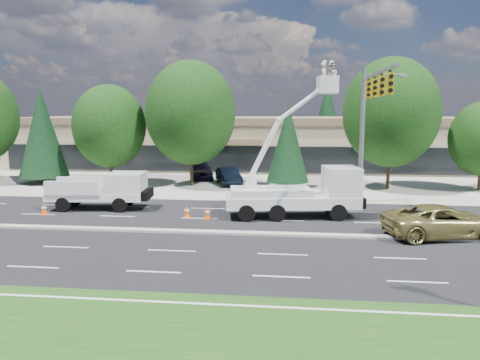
# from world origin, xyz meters

# --- Properties ---
(ground) EXTENTS (140.00, 140.00, 0.00)m
(ground) POSITION_xyz_m (0.00, 0.00, 0.00)
(ground) COLOR black
(ground) RESTS_ON ground
(concrete_apron) EXTENTS (140.00, 22.00, 0.01)m
(concrete_apron) POSITION_xyz_m (0.00, 20.00, 0.01)
(concrete_apron) COLOR #9B988D
(concrete_apron) RESTS_ON ground
(road_median) EXTENTS (120.00, 0.55, 0.12)m
(road_median) POSITION_xyz_m (0.00, 0.00, 0.06)
(road_median) COLOR #9B988D
(road_median) RESTS_ON ground
(strip_mall) EXTENTS (50.40, 15.40, 5.50)m
(strip_mall) POSITION_xyz_m (0.00, 29.97, 2.83)
(strip_mall) COLOR tan
(strip_mall) RESTS_ON ground
(tree_front_b) EXTENTS (4.15, 4.15, 8.17)m
(tree_front_b) POSITION_xyz_m (-16.00, 15.00, 4.38)
(tree_front_b) COLOR #332114
(tree_front_b) RESTS_ON ground
(tree_front_c) EXTENTS (6.08, 6.08, 8.44)m
(tree_front_c) POSITION_xyz_m (-10.00, 15.00, 4.94)
(tree_front_c) COLOR #332114
(tree_front_c) RESTS_ON ground
(tree_front_d) EXTENTS (7.45, 7.45, 10.34)m
(tree_front_d) POSITION_xyz_m (-3.00, 15.00, 6.05)
(tree_front_d) COLOR #332114
(tree_front_d) RESTS_ON ground
(tree_front_e) EXTENTS (3.43, 3.43, 6.76)m
(tree_front_e) POSITION_xyz_m (5.00, 15.00, 3.63)
(tree_front_e) COLOR #332114
(tree_front_e) RESTS_ON ground
(tree_front_f) EXTENTS (7.50, 7.50, 10.40)m
(tree_front_f) POSITION_xyz_m (13.00, 15.00, 6.09)
(tree_front_f) COLOR #332114
(tree_front_f) RESTS_ON ground
(tree_back_a) EXTENTS (4.41, 4.41, 8.69)m
(tree_back_a) POSITION_xyz_m (-18.00, 42.00, 4.66)
(tree_back_a) COLOR #332114
(tree_back_a) RESTS_ON ground
(tree_back_b) EXTENTS (5.00, 5.00, 9.86)m
(tree_back_b) POSITION_xyz_m (-4.00, 42.00, 5.29)
(tree_back_b) COLOR #332114
(tree_back_b) RESTS_ON ground
(tree_back_c) EXTENTS (5.02, 5.02, 9.90)m
(tree_back_c) POSITION_xyz_m (10.00, 42.00, 5.31)
(tree_back_c) COLOR #332114
(tree_back_c) RESTS_ON ground
(tree_back_d) EXTENTS (4.50, 4.50, 8.88)m
(tree_back_d) POSITION_xyz_m (22.00, 42.00, 4.76)
(tree_back_d) COLOR #332114
(tree_back_d) RESTS_ON ground
(signal_mast) EXTENTS (2.76, 10.16, 9.00)m
(signal_mast) POSITION_xyz_m (10.03, 7.04, 6.06)
(signal_mast) COLOR gray
(signal_mast) RESTS_ON ground
(utility_pickup) EXTENTS (6.26, 2.82, 2.33)m
(utility_pickup) POSITION_xyz_m (-6.60, 5.24, 0.96)
(utility_pickup) COLOR white
(utility_pickup) RESTS_ON ground
(bucket_truck) EXTENTS (8.05, 3.46, 9.06)m
(bucket_truck) POSITION_xyz_m (6.04, 4.30, 1.89)
(bucket_truck) COLOR white
(bucket_truck) RESTS_ON ground
(traffic_cone_a) EXTENTS (0.40, 0.40, 0.70)m
(traffic_cone_a) POSITION_xyz_m (-9.59, 3.22, 0.34)
(traffic_cone_a) COLOR #FF5808
(traffic_cone_a) RESTS_ON ground
(traffic_cone_b) EXTENTS (0.40, 0.40, 0.70)m
(traffic_cone_b) POSITION_xyz_m (-0.79, 3.42, 0.34)
(traffic_cone_b) COLOR #FF5808
(traffic_cone_b) RESTS_ON ground
(traffic_cone_c) EXTENTS (0.40, 0.40, 0.70)m
(traffic_cone_c) POSITION_xyz_m (0.48, 3.16, 0.34)
(traffic_cone_c) COLOR #FF5808
(traffic_cone_c) RESTS_ON ground
(minivan) EXTENTS (6.25, 3.91, 1.61)m
(minivan) POSITION_xyz_m (12.85, 0.60, 0.81)
(minivan) COLOR #9A8E4A
(minivan) RESTS_ON ground
(parked_car_west) EXTENTS (3.16, 5.15, 1.64)m
(parked_car_west) POSITION_xyz_m (-3.01, 19.09, 0.82)
(parked_car_west) COLOR black
(parked_car_west) RESTS_ON ground
(parked_car_east) EXTENTS (2.92, 4.62, 1.44)m
(parked_car_east) POSITION_xyz_m (0.00, 16.00, 0.72)
(parked_car_east) COLOR black
(parked_car_east) RESTS_ON ground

